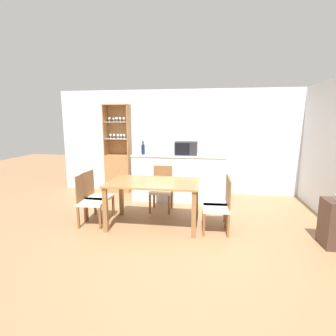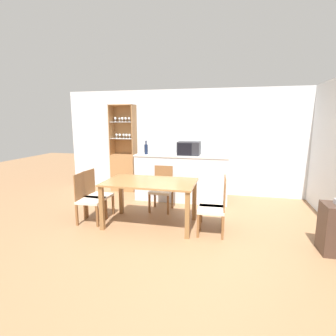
{
  "view_description": "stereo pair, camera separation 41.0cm",
  "coord_description": "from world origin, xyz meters",
  "px_view_note": "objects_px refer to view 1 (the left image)",
  "views": [
    {
      "loc": [
        0.38,
        -3.88,
        1.81
      ],
      "look_at": [
        -0.38,
        1.15,
        0.88
      ],
      "focal_mm": 28.0,
      "sensor_mm": 36.0,
      "label": 1
    },
    {
      "loc": [
        0.78,
        -3.81,
        1.81
      ],
      "look_at": [
        -0.38,
        1.15,
        0.88
      ],
      "focal_mm": 28.0,
      "sensor_mm": 36.0,
      "label": 2
    }
  ],
  "objects_px": {
    "dining_chair_side_left_near": "(90,201)",
    "wine_bottle": "(143,149)",
    "dining_chair_side_right_far": "(218,201)",
    "microwave": "(186,148)",
    "display_cabinet": "(119,166)",
    "dining_chair_head_far": "(162,189)",
    "dining_table": "(153,188)",
    "dining_chair_side_left_far": "(97,196)",
    "dining_chair_side_right_near": "(219,207)"
  },
  "relations": [
    {
      "from": "display_cabinet",
      "to": "dining_chair_head_far",
      "type": "distance_m",
      "value": 1.86
    },
    {
      "from": "dining_table",
      "to": "wine_bottle",
      "type": "bearing_deg",
      "value": 110.24
    },
    {
      "from": "dining_chair_head_far",
      "to": "microwave",
      "type": "bearing_deg",
      "value": -118.51
    },
    {
      "from": "display_cabinet",
      "to": "dining_chair_side_left_far",
      "type": "distance_m",
      "value": 1.94
    },
    {
      "from": "dining_chair_side_left_near",
      "to": "dining_chair_side_right_near",
      "type": "height_order",
      "value": "same"
    },
    {
      "from": "dining_table",
      "to": "dining_chair_head_far",
      "type": "relative_size",
      "value": 1.74
    },
    {
      "from": "dining_chair_head_far",
      "to": "dining_chair_side_left_far",
      "type": "xyz_separation_m",
      "value": [
        -1.11,
        -0.65,
        0.0
      ]
    },
    {
      "from": "dining_chair_side_left_near",
      "to": "wine_bottle",
      "type": "bearing_deg",
      "value": 156.92
    },
    {
      "from": "dining_table",
      "to": "microwave",
      "type": "xyz_separation_m",
      "value": [
        0.43,
        1.56,
        0.53
      ]
    },
    {
      "from": "display_cabinet",
      "to": "dining_chair_side_left_far",
      "type": "height_order",
      "value": "display_cabinet"
    },
    {
      "from": "dining_chair_side_right_near",
      "to": "wine_bottle",
      "type": "relative_size",
      "value": 2.89
    },
    {
      "from": "display_cabinet",
      "to": "wine_bottle",
      "type": "distance_m",
      "value": 1.11
    },
    {
      "from": "dining_table",
      "to": "dining_chair_head_far",
      "type": "distance_m",
      "value": 0.82
    },
    {
      "from": "dining_chair_side_left_near",
      "to": "dining_chair_side_left_far",
      "type": "height_order",
      "value": "same"
    },
    {
      "from": "dining_chair_side_left_far",
      "to": "wine_bottle",
      "type": "xyz_separation_m",
      "value": [
        0.56,
        1.33,
        0.73
      ]
    },
    {
      "from": "dining_table",
      "to": "wine_bottle",
      "type": "distance_m",
      "value": 1.64
    },
    {
      "from": "dining_chair_side_left_near",
      "to": "dining_chair_side_left_far",
      "type": "xyz_separation_m",
      "value": [
        -0.0,
        0.28,
        0.0
      ]
    },
    {
      "from": "dining_chair_side_left_far",
      "to": "wine_bottle",
      "type": "distance_m",
      "value": 1.62
    },
    {
      "from": "display_cabinet",
      "to": "dining_chair_side_right_far",
      "type": "height_order",
      "value": "display_cabinet"
    },
    {
      "from": "display_cabinet",
      "to": "dining_chair_side_right_far",
      "type": "xyz_separation_m",
      "value": [
        2.44,
        -1.92,
        -0.22
      ]
    },
    {
      "from": "dining_chair_side_right_near",
      "to": "microwave",
      "type": "distance_m",
      "value": 1.98
    },
    {
      "from": "display_cabinet",
      "to": "wine_bottle",
      "type": "xyz_separation_m",
      "value": [
        0.8,
        -0.59,
        0.51
      ]
    },
    {
      "from": "display_cabinet",
      "to": "wine_bottle",
      "type": "height_order",
      "value": "display_cabinet"
    },
    {
      "from": "dining_chair_head_far",
      "to": "dining_chair_side_left_far",
      "type": "height_order",
      "value": "same"
    },
    {
      "from": "dining_chair_head_far",
      "to": "dining_chair_side_left_near",
      "type": "height_order",
      "value": "same"
    },
    {
      "from": "display_cabinet",
      "to": "microwave",
      "type": "relative_size",
      "value": 4.5
    },
    {
      "from": "display_cabinet",
      "to": "dining_chair_side_left_near",
      "type": "height_order",
      "value": "display_cabinet"
    },
    {
      "from": "dining_table",
      "to": "dining_chair_side_left_far",
      "type": "height_order",
      "value": "dining_chair_side_left_far"
    },
    {
      "from": "display_cabinet",
      "to": "dining_table",
      "type": "bearing_deg",
      "value": -56.93
    },
    {
      "from": "dining_table",
      "to": "dining_chair_side_right_near",
      "type": "distance_m",
      "value": 1.14
    },
    {
      "from": "display_cabinet",
      "to": "dining_chair_side_left_near",
      "type": "xyz_separation_m",
      "value": [
        0.23,
        -2.2,
        -0.22
      ]
    },
    {
      "from": "dining_chair_side_right_near",
      "to": "microwave",
      "type": "relative_size",
      "value": 1.83
    },
    {
      "from": "dining_chair_side_right_far",
      "to": "microwave",
      "type": "height_order",
      "value": "microwave"
    },
    {
      "from": "display_cabinet",
      "to": "dining_chair_side_left_near",
      "type": "relative_size",
      "value": 2.46
    },
    {
      "from": "display_cabinet",
      "to": "microwave",
      "type": "bearing_deg",
      "value": -15.63
    },
    {
      "from": "dining_chair_side_left_near",
      "to": "dining_table",
      "type": "bearing_deg",
      "value": 93.53
    },
    {
      "from": "display_cabinet",
      "to": "dining_chair_side_left_far",
      "type": "relative_size",
      "value": 2.46
    },
    {
      "from": "dining_chair_side_left_far",
      "to": "dining_chair_side_right_near",
      "type": "bearing_deg",
      "value": 86.45
    },
    {
      "from": "dining_chair_head_far",
      "to": "dining_chair_side_left_near",
      "type": "xyz_separation_m",
      "value": [
        -1.11,
        -0.93,
        0.0
      ]
    },
    {
      "from": "wine_bottle",
      "to": "dining_table",
      "type": "bearing_deg",
      "value": -69.76
    },
    {
      "from": "display_cabinet",
      "to": "dining_chair_head_far",
      "type": "bearing_deg",
      "value": -43.38
    },
    {
      "from": "dining_chair_side_right_far",
      "to": "dining_chair_side_left_near",
      "type": "bearing_deg",
      "value": 94.44
    },
    {
      "from": "dining_table",
      "to": "wine_bottle",
      "type": "relative_size",
      "value": 5.03
    },
    {
      "from": "dining_table",
      "to": "dining_chair_side_left_near",
      "type": "xyz_separation_m",
      "value": [
        -1.11,
        -0.14,
        -0.23
      ]
    },
    {
      "from": "wine_bottle",
      "to": "dining_chair_side_right_near",
      "type": "bearing_deg",
      "value": -44.29
    },
    {
      "from": "dining_chair_side_left_near",
      "to": "wine_bottle",
      "type": "height_order",
      "value": "wine_bottle"
    },
    {
      "from": "dining_chair_side_left_far",
      "to": "dining_chair_side_right_far",
      "type": "xyz_separation_m",
      "value": [
        2.21,
        -0.0,
        0.0
      ]
    },
    {
      "from": "dining_table",
      "to": "dining_chair_side_right_near",
      "type": "xyz_separation_m",
      "value": [
        1.11,
        -0.14,
        -0.23
      ]
    },
    {
      "from": "dining_chair_head_far",
      "to": "dining_chair_side_left_far",
      "type": "relative_size",
      "value": 1.0
    },
    {
      "from": "wine_bottle",
      "to": "dining_chair_side_right_far",
      "type": "bearing_deg",
      "value": -38.88
    }
  ]
}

